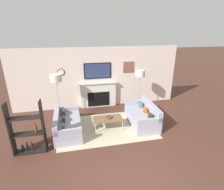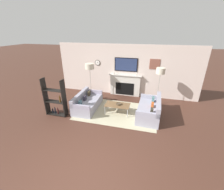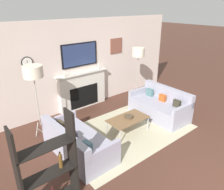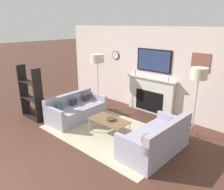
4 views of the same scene
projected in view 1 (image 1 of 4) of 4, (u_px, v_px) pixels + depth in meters
The scene contains 9 objects.
fireplace_wall at pixel (98, 81), 7.88m from camera, with size 7.50×0.28×2.70m.
area_rug at pixel (106, 127), 6.44m from camera, with size 3.41×2.18×0.01m.
couch_left at pixel (67, 125), 6.07m from camera, with size 0.92×1.79×0.72m.
couch_right at pixel (143, 117), 6.62m from camera, with size 0.92×1.74×0.83m.
coffee_table at pixel (108, 119), 6.25m from camera, with size 1.05×0.58×0.41m.
decorative_bowl at pixel (109, 117), 6.26m from camera, with size 0.23×0.23×0.06m.
floor_lamp_left at pixel (56, 78), 6.67m from camera, with size 0.45×0.45×1.81m.
floor_lamp_right at pixel (140, 74), 7.36m from camera, with size 0.40×0.40×1.80m.
shelf_unit at pixel (28, 131), 4.93m from camera, with size 0.91×0.28×1.60m.
Camera 1 is at (-0.99, -2.45, 3.40)m, focal length 28.00 mm.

